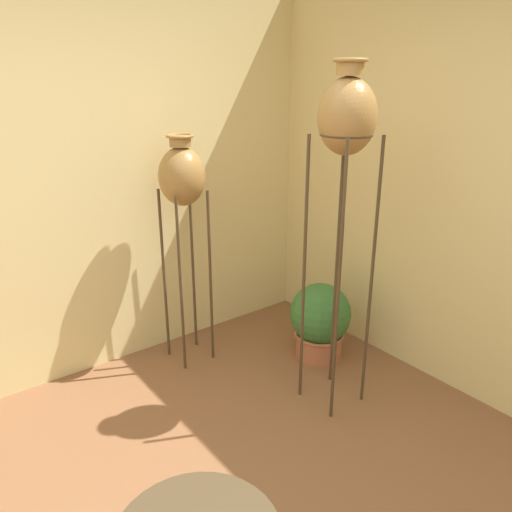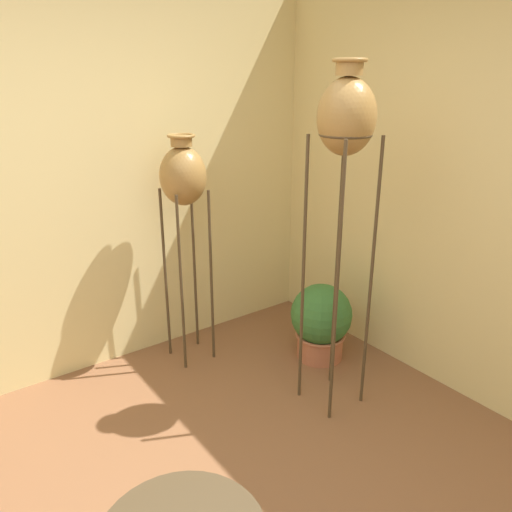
% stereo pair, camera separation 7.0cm
% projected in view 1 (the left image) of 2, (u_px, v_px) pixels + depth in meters
% --- Properties ---
extents(wall_back, '(8.06, 0.06, 2.70)m').
position_uv_depth(wall_back, '(35.00, 185.00, 3.04)').
color(wall_back, beige).
rests_on(wall_back, ground_plane).
extents(vase_stand_tall, '(0.32, 0.32, 2.06)m').
position_uv_depth(vase_stand_tall, '(347.00, 125.00, 2.67)').
color(vase_stand_tall, '#473823').
rests_on(vase_stand_tall, ground_plane).
extents(vase_stand_medium, '(0.31, 0.31, 1.62)m').
position_uv_depth(vase_stand_medium, '(182.00, 180.00, 3.28)').
color(vase_stand_medium, '#473823').
rests_on(vase_stand_medium, ground_plane).
extents(potted_plant, '(0.45, 0.45, 0.57)m').
position_uv_depth(potted_plant, '(320.00, 320.00, 3.64)').
color(potted_plant, '#B26647').
rests_on(potted_plant, ground_plane).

